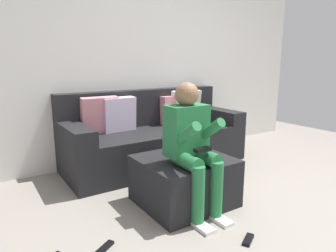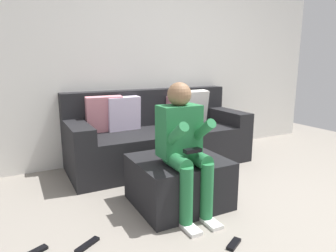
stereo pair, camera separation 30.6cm
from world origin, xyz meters
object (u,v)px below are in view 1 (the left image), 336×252
object	(u,v)px
couch_sectional	(154,137)
remote_by_storage_bin	(103,249)
ottoman	(184,180)
person_seated	(192,141)
remote_near_ottoman	(248,240)

from	to	relation	value
couch_sectional	remote_by_storage_bin	distance (m)	1.85
ottoman	person_seated	world-z (taller)	person_seated
couch_sectional	ottoman	bearing A→B (deg)	-106.29
couch_sectional	remote_by_storage_bin	world-z (taller)	couch_sectional
remote_by_storage_bin	ottoman	bearing A→B (deg)	-14.52
person_seated	remote_near_ottoman	distance (m)	0.84
person_seated	remote_near_ottoman	world-z (taller)	person_seated
couch_sectional	ottoman	world-z (taller)	couch_sectional
person_seated	remote_by_storage_bin	size ratio (longest dim) A/B	5.52
couch_sectional	person_seated	bearing A→B (deg)	-106.18
ottoman	remote_by_storage_bin	bearing A→B (deg)	-162.24
person_seated	remote_near_ottoman	bearing A→B (deg)	-82.41
ottoman	remote_near_ottoman	bearing A→B (deg)	-87.77
ottoman	couch_sectional	bearing A→B (deg)	73.71
couch_sectional	remote_by_storage_bin	xyz separation A→B (m)	(-1.20, -1.36, -0.34)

